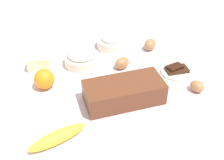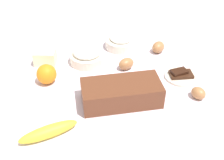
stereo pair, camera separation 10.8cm
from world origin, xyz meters
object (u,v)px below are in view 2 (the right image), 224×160
(sugar_bowl, at_px, (121,41))
(banana, at_px, (49,132))
(egg_beside_bowl, at_px, (158,47))
(egg_loose, at_px, (126,64))
(orange_fruit, at_px, (47,74))
(loaf_pan, at_px, (121,93))
(butter_block, at_px, (45,58))
(egg_near_butter, at_px, (198,93))
(chocolate_plate, at_px, (181,75))
(flour_bowl, at_px, (87,56))

(sugar_bowl, bearing_deg, banana, 54.13)
(egg_beside_bowl, height_order, egg_loose, egg_beside_bowl)
(sugar_bowl, xyz_separation_m, egg_loose, (0.02, 0.18, -0.01))
(orange_fruit, bearing_deg, loaf_pan, 145.86)
(butter_block, relative_size, egg_near_butter, 1.61)
(egg_loose, bearing_deg, banana, 43.04)
(butter_block, distance_m, egg_beside_bowl, 0.50)
(egg_beside_bowl, xyz_separation_m, egg_loose, (0.18, 0.10, -0.00))
(egg_loose, bearing_deg, egg_beside_bowl, -150.76)
(sugar_bowl, distance_m, butter_block, 0.35)
(banana, height_order, chocolate_plate, banana)
(egg_beside_bowl, distance_m, chocolate_plate, 0.21)
(butter_block, height_order, chocolate_plate, butter_block)
(sugar_bowl, relative_size, butter_block, 1.59)
(egg_near_butter, relative_size, chocolate_plate, 0.43)
(loaf_pan, bearing_deg, chocolate_plate, -159.23)
(loaf_pan, bearing_deg, egg_near_butter, 173.95)
(flour_bowl, xyz_separation_m, egg_near_butter, (-0.36, 0.32, -0.01))
(butter_block, height_order, egg_loose, butter_block)
(loaf_pan, height_order, chocolate_plate, loaf_pan)
(egg_beside_bowl, bearing_deg, banana, 38.82)
(egg_near_butter, height_order, egg_beside_bowl, egg_beside_bowl)
(flour_bowl, height_order, butter_block, flour_bowl)
(loaf_pan, xyz_separation_m, egg_near_butter, (-0.28, 0.04, -0.02))
(loaf_pan, relative_size, sugar_bowl, 1.99)
(orange_fruit, relative_size, egg_near_butter, 1.39)
(chocolate_plate, bearing_deg, orange_fruit, -9.02)
(egg_loose, bearing_deg, butter_block, -18.92)
(orange_fruit, relative_size, butter_block, 0.87)
(butter_block, height_order, egg_near_butter, butter_block)
(egg_near_butter, xyz_separation_m, egg_beside_bowl, (0.03, -0.34, 0.00))
(butter_block, bearing_deg, orange_fruit, 90.50)
(orange_fruit, bearing_deg, egg_near_butter, 158.23)
(sugar_bowl, bearing_deg, flour_bowl, 28.20)
(loaf_pan, xyz_separation_m, flour_bowl, (0.08, -0.28, -0.01))
(banana, xyz_separation_m, egg_beside_bowl, (-0.51, -0.41, 0.01))
(egg_loose, bearing_deg, egg_near_butter, 131.41)
(loaf_pan, xyz_separation_m, orange_fruit, (0.26, -0.17, -0.00))
(loaf_pan, xyz_separation_m, egg_loose, (-0.07, -0.20, -0.02))
(butter_block, distance_m, chocolate_plate, 0.57)
(butter_block, xyz_separation_m, chocolate_plate, (-0.53, 0.22, -0.02))
(flour_bowl, relative_size, orange_fruit, 1.88)
(loaf_pan, distance_m, chocolate_plate, 0.28)
(loaf_pan, xyz_separation_m, banana, (0.26, 0.11, -0.02))
(orange_fruit, distance_m, egg_loose, 0.33)
(loaf_pan, relative_size, egg_near_butter, 5.08)
(egg_beside_bowl, bearing_deg, chocolate_plate, 96.34)
(flour_bowl, relative_size, sugar_bowl, 1.03)
(loaf_pan, height_order, egg_beside_bowl, loaf_pan)
(loaf_pan, bearing_deg, flour_bowl, -71.58)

